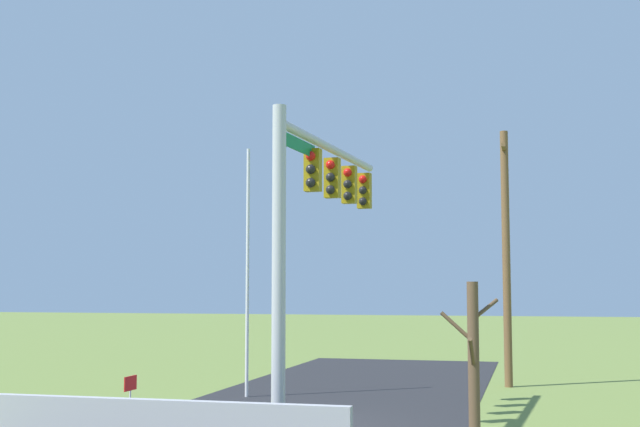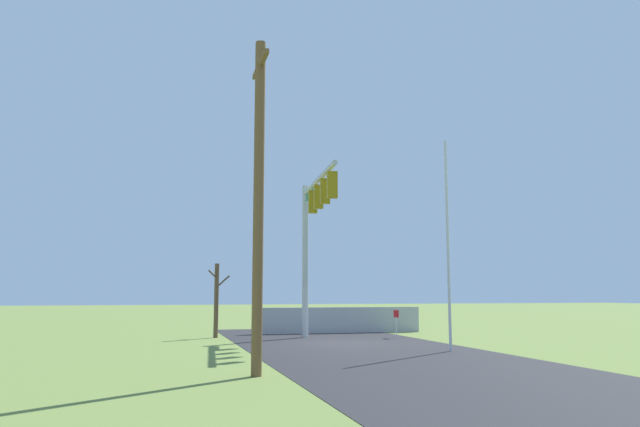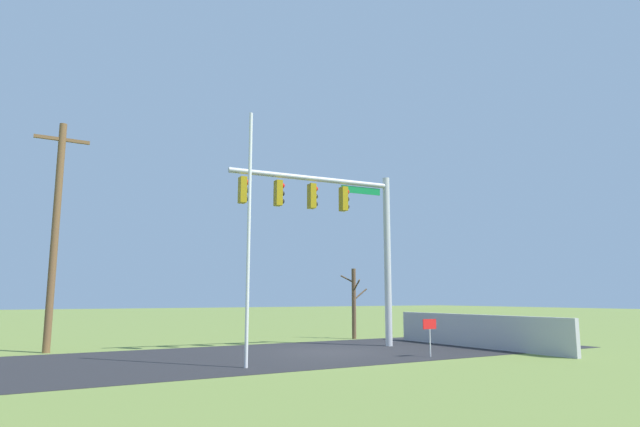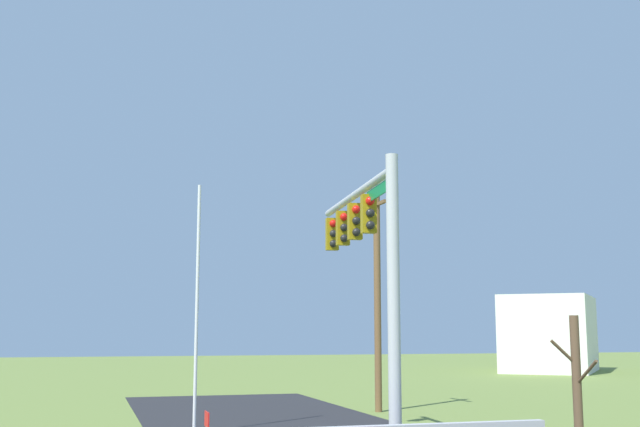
{
  "view_description": "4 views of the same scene",
  "coord_description": "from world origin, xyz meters",
  "px_view_note": "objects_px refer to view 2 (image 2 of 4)",
  "views": [
    {
      "loc": [
        19.03,
        5.47,
        3.16
      ],
      "look_at": [
        -0.23,
        0.57,
        4.96
      ],
      "focal_mm": 46.66,
      "sensor_mm": 36.0,
      "label": 1
    },
    {
      "loc": [
        -23.48,
        7.04,
        1.98
      ],
      "look_at": [
        -0.15,
        0.81,
        5.13
      ],
      "focal_mm": 34.14,
      "sensor_mm": 36.0,
      "label": 2
    },
    {
      "loc": [
        -10.29,
        -16.81,
        1.94
      ],
      "look_at": [
        0.15,
        0.82,
        5.14
      ],
      "focal_mm": 30.08,
      "sensor_mm": 36.0,
      "label": 3
    },
    {
      "loc": [
        19.4,
        -5.8,
        2.92
      ],
      "look_at": [
        -0.94,
        0.15,
        6.09
      ],
      "focal_mm": 44.49,
      "sensor_mm": 36.0,
      "label": 4
    }
  ],
  "objects_px": {
    "open_sign": "(396,317)",
    "bare_tree": "(216,299)",
    "signal_mast": "(313,221)",
    "utility_pole": "(259,197)",
    "flagpole": "(448,244)"
  },
  "relations": [
    {
      "from": "flagpole",
      "to": "utility_pole",
      "type": "distance_m",
      "value": 8.62
    },
    {
      "from": "signal_mast",
      "to": "utility_pole",
      "type": "relative_size",
      "value": 0.82
    },
    {
      "from": "signal_mast",
      "to": "utility_pole",
      "type": "height_order",
      "value": "utility_pole"
    },
    {
      "from": "signal_mast",
      "to": "open_sign",
      "type": "height_order",
      "value": "signal_mast"
    },
    {
      "from": "flagpole",
      "to": "signal_mast",
      "type": "bearing_deg",
      "value": 32.95
    },
    {
      "from": "open_sign",
      "to": "utility_pole",
      "type": "bearing_deg",
      "value": 143.44
    },
    {
      "from": "bare_tree",
      "to": "open_sign",
      "type": "distance_m",
      "value": 8.04
    },
    {
      "from": "flagpole",
      "to": "utility_pole",
      "type": "relative_size",
      "value": 0.88
    },
    {
      "from": "open_sign",
      "to": "bare_tree",
      "type": "bearing_deg",
      "value": 73.74
    },
    {
      "from": "signal_mast",
      "to": "utility_pole",
      "type": "xyz_separation_m",
      "value": [
        -9.78,
        3.9,
        -0.62
      ]
    },
    {
      "from": "bare_tree",
      "to": "open_sign",
      "type": "bearing_deg",
      "value": -106.26
    },
    {
      "from": "flagpole",
      "to": "utility_pole",
      "type": "height_order",
      "value": "utility_pole"
    },
    {
      "from": "flagpole",
      "to": "utility_pole",
      "type": "bearing_deg",
      "value": 121.1
    },
    {
      "from": "utility_pole",
      "to": "open_sign",
      "type": "height_order",
      "value": "utility_pole"
    },
    {
      "from": "flagpole",
      "to": "bare_tree",
      "type": "relative_size",
      "value": 2.24
    }
  ]
}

